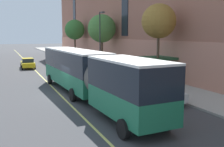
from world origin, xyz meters
name	(u,v)px	position (x,y,z in m)	size (l,w,h in m)	color
ground_plane	(71,96)	(0.00, 0.00, 0.00)	(260.00, 260.00, 0.00)	#424244
sidewalk	(149,81)	(9.29, 3.00, 0.07)	(4.68, 160.00, 0.15)	#ADA89E
city_bus	(88,72)	(0.90, -1.70, 2.16)	(3.64, 19.20, 3.73)	#1E704C
parked_car_black_1	(63,57)	(5.70, 28.25, 0.78)	(2.02, 4.49, 1.56)	black
parked_car_red_2	(87,66)	(5.71, 13.46, 0.78)	(1.93, 4.27, 1.56)	#B21E19
parked_car_white_4	(162,92)	(5.79, -4.65, 0.78)	(2.05, 4.36, 1.56)	silver
parked_car_green_5	(76,61)	(5.89, 20.05, 0.78)	(2.11, 4.85, 1.56)	#23603D
parked_car_black_6	(115,76)	(5.70, 3.85, 0.78)	(2.08, 4.30, 1.56)	black
taxi_cab	(28,63)	(-1.52, 20.16, 0.78)	(2.06, 4.52, 1.56)	yellow
street_tree_mid_block	(159,21)	(9.30, 1.38, 6.34)	(3.41, 3.41, 7.93)	brown
street_tree_far_uptown	(102,29)	(9.30, 17.07, 5.96)	(4.31, 4.31, 8.00)	brown
street_tree_far_downtown	(75,30)	(9.30, 32.77, 6.05)	(4.11, 4.11, 7.98)	brown
street_lamp	(100,35)	(7.56, 13.05, 4.94)	(0.36, 1.48, 7.97)	#2D2D30
fire_hydrant	(77,60)	(7.46, 25.11, 0.49)	(0.42, 0.24, 0.72)	red
lane_centerline	(55,90)	(-0.79, 3.00, 0.00)	(0.16, 140.00, 0.01)	#E0D66B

